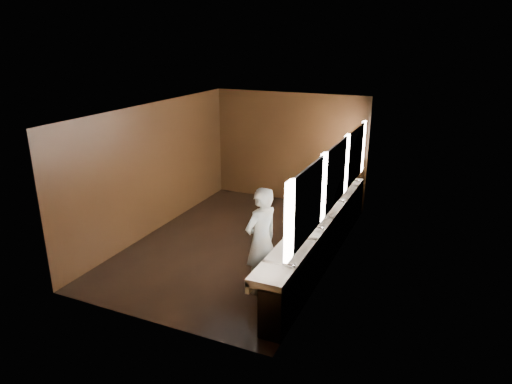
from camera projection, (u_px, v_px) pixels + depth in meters
floor at (238, 244)px, 9.52m from camera, size 6.00×6.00×0.00m
ceiling at (236, 109)px, 8.61m from camera, size 4.00×6.00×0.02m
wall_back at (289, 148)px, 11.66m from camera, size 4.00×0.02×2.80m
wall_front at (143, 237)px, 6.47m from camera, size 4.00×0.02×2.80m
wall_left at (154, 169)px, 9.84m from camera, size 0.02×6.00×2.80m
wall_right at (335, 193)px, 8.29m from camera, size 0.02×6.00×2.80m
sink_counter at (322, 237)px, 8.67m from camera, size 0.55×5.40×1.01m
mirror_band at (336, 175)px, 8.19m from camera, size 0.06×5.03×1.15m
person at (261, 241)px, 7.50m from camera, size 0.67×0.79×1.84m
trash_bin at (293, 270)px, 7.94m from camera, size 0.33×0.33×0.50m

